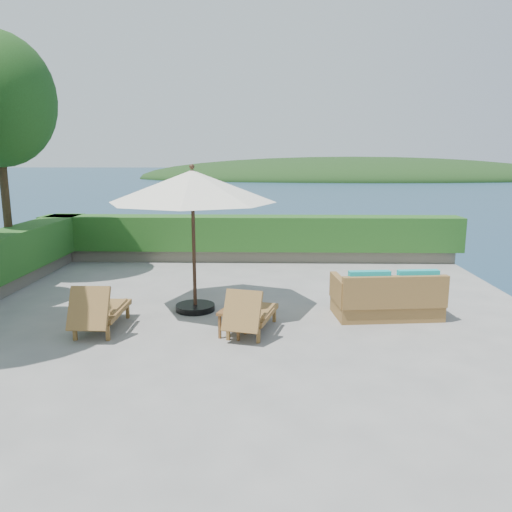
{
  "coord_description": "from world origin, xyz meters",
  "views": [
    {
      "loc": [
        0.55,
        -9.08,
        3.06
      ],
      "look_at": [
        0.3,
        0.8,
        1.1
      ],
      "focal_mm": 35.0,
      "sensor_mm": 36.0,
      "label": 1
    }
  ],
  "objects_px": {
    "lounge_left": "(99,310)",
    "lounge_right": "(250,313)",
    "patio_umbrella": "(192,188)",
    "wicker_loveseat": "(387,298)",
    "side_table": "(232,315)"
  },
  "relations": [
    {
      "from": "lounge_left",
      "to": "lounge_right",
      "type": "bearing_deg",
      "value": -0.56
    },
    {
      "from": "lounge_right",
      "to": "lounge_left",
      "type": "bearing_deg",
      "value": -166.44
    },
    {
      "from": "patio_umbrella",
      "to": "wicker_loveseat",
      "type": "relative_size",
      "value": 1.58
    },
    {
      "from": "lounge_right",
      "to": "wicker_loveseat",
      "type": "bearing_deg",
      "value": 34.51
    },
    {
      "from": "patio_umbrella",
      "to": "lounge_left",
      "type": "bearing_deg",
      "value": -139.8
    },
    {
      "from": "lounge_left",
      "to": "lounge_right",
      "type": "height_order",
      "value": "lounge_left"
    },
    {
      "from": "side_table",
      "to": "wicker_loveseat",
      "type": "distance_m",
      "value": 3.14
    },
    {
      "from": "wicker_loveseat",
      "to": "patio_umbrella",
      "type": "bearing_deg",
      "value": 169.35
    },
    {
      "from": "side_table",
      "to": "wicker_loveseat",
      "type": "bearing_deg",
      "value": 21.41
    },
    {
      "from": "patio_umbrella",
      "to": "lounge_left",
      "type": "height_order",
      "value": "patio_umbrella"
    },
    {
      "from": "side_table",
      "to": "wicker_loveseat",
      "type": "height_order",
      "value": "wicker_loveseat"
    },
    {
      "from": "side_table",
      "to": "lounge_left",
      "type": "bearing_deg",
      "value": 175.43
    },
    {
      "from": "lounge_left",
      "to": "wicker_loveseat",
      "type": "bearing_deg",
      "value": 10.14
    },
    {
      "from": "lounge_right",
      "to": "side_table",
      "type": "bearing_deg",
      "value": -136.8
    },
    {
      "from": "wicker_loveseat",
      "to": "side_table",
      "type": "bearing_deg",
      "value": -164.34
    }
  ]
}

